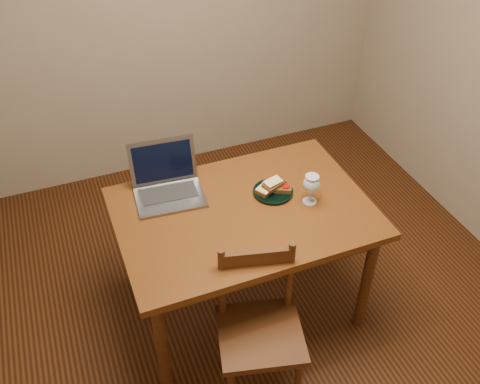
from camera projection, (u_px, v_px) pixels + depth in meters
name	position (u px, v px, depth m)	size (l,w,h in m)	color
floor	(258.00, 302.00, 3.23)	(3.20, 3.20, 0.02)	black
table	(244.00, 222.00, 2.80)	(1.30, 0.90, 0.74)	#4E250D
chair	(260.00, 324.00, 2.53)	(0.48, 0.47, 0.43)	#35160B
plate	(273.00, 192.00, 2.85)	(0.21, 0.21, 0.02)	black
sandwich_cheese	(266.00, 188.00, 2.83)	(0.11, 0.07, 0.03)	#381E0C
sandwich_tomato	(281.00, 187.00, 2.83)	(0.11, 0.07, 0.03)	#381E0C
sandwich_top	(273.00, 184.00, 2.82)	(0.11, 0.06, 0.03)	#381E0C
milk_glass	(311.00, 189.00, 2.74)	(0.09, 0.09, 0.17)	white
laptop	(167.00, 180.00, 2.83)	(0.38, 0.35, 0.26)	slate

